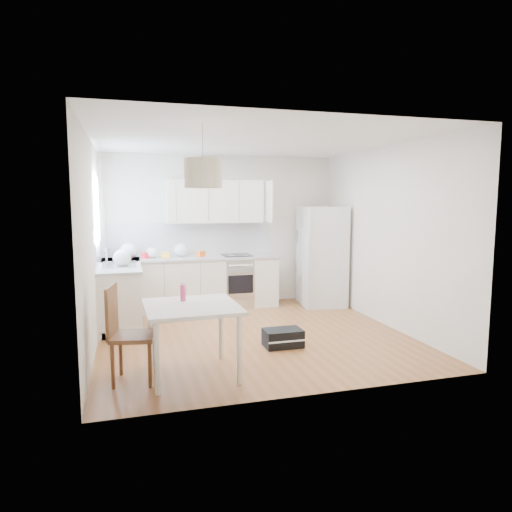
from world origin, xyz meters
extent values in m
plane|color=brown|center=(0.00, 0.00, 0.00)|extent=(4.20, 4.20, 0.00)
plane|color=white|center=(0.00, 0.00, 2.70)|extent=(4.20, 4.20, 0.00)
plane|color=beige|center=(0.00, 2.10, 1.35)|extent=(4.20, 0.00, 4.20)
plane|color=beige|center=(-2.10, 0.00, 1.35)|extent=(0.00, 4.20, 4.20)
plane|color=beige|center=(2.10, 0.00, 1.35)|extent=(0.00, 4.20, 4.20)
cube|color=#BFE0F9|center=(-2.09, 1.15, 1.75)|extent=(0.02, 1.00, 1.00)
cube|color=silver|center=(-0.60, 1.80, 0.44)|extent=(3.00, 0.60, 0.88)
cube|color=silver|center=(-1.80, 1.20, 0.44)|extent=(0.60, 1.80, 0.88)
cube|color=#A8AAAD|center=(-0.60, 1.80, 0.90)|extent=(3.02, 0.64, 0.04)
cube|color=#A8AAAD|center=(-1.80, 1.20, 0.90)|extent=(0.64, 1.82, 0.04)
cube|color=white|center=(-0.60, 2.09, 1.21)|extent=(3.00, 0.01, 0.58)
cube|color=white|center=(-2.09, 1.20, 1.21)|extent=(0.01, 1.80, 0.58)
cube|color=silver|center=(-0.15, 1.94, 1.88)|extent=(1.70, 0.32, 0.75)
cube|color=#C0B5A4|center=(-1.03, -1.26, 0.76)|extent=(1.01, 1.01, 0.04)
cylinder|color=silver|center=(-1.43, -1.68, 0.37)|extent=(0.05, 0.05, 0.74)
cylinder|color=silver|center=(-0.60, -1.66, 0.37)|extent=(0.05, 0.05, 0.74)
cylinder|color=silver|center=(-1.46, -0.85, 0.37)|extent=(0.05, 0.05, 0.74)
cylinder|color=silver|center=(-0.63, -0.83, 0.37)|extent=(0.05, 0.05, 0.74)
cylinder|color=#DD3D7A|center=(-1.09, -1.03, 0.89)|extent=(0.08, 0.08, 0.22)
cube|color=black|center=(0.24, -0.61, 0.11)|extent=(0.49, 0.32, 0.23)
cylinder|color=beige|center=(-0.88, -1.23, 2.18)|extent=(0.45, 0.45, 0.31)
ellipsoid|color=white|center=(-1.66, 1.81, 1.05)|extent=(0.29, 0.25, 0.26)
ellipsoid|color=white|center=(-1.27, 1.83, 1.01)|extent=(0.20, 0.17, 0.18)
ellipsoid|color=white|center=(-0.77, 1.89, 1.03)|extent=(0.25, 0.21, 0.23)
ellipsoid|color=white|center=(-1.77, 1.38, 1.02)|extent=(0.23, 0.19, 0.21)
ellipsoid|color=white|center=(-1.76, 1.03, 1.04)|extent=(0.26, 0.22, 0.24)
cube|color=#D45112|center=(-0.44, 1.79, 0.97)|extent=(0.17, 0.15, 0.10)
cube|color=gold|center=(-1.05, 1.76, 0.97)|extent=(0.16, 0.11, 0.10)
cube|color=red|center=(-1.36, 1.81, 0.97)|extent=(0.18, 0.16, 0.10)
camera|label=1|loc=(-1.68, -6.06, 1.90)|focal=32.00mm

